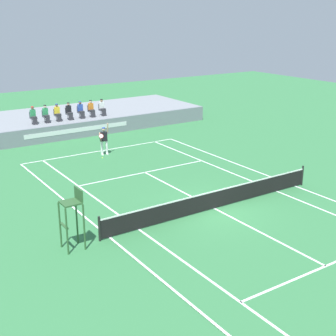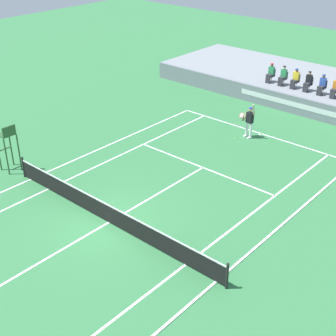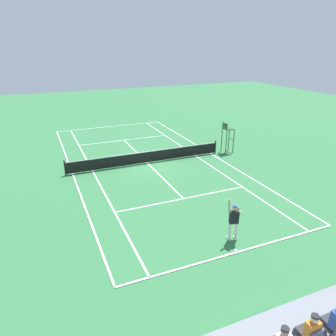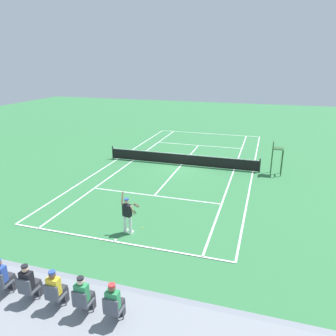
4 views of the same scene
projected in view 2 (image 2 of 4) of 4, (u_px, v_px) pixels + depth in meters
The scene contains 14 objects.
ground_plane at pixel (109, 223), 20.21m from camera, with size 80.00×80.00×0.00m, color #337542.
court at pixel (109, 223), 20.21m from camera, with size 11.08×23.88×0.03m.
net at pixel (108, 212), 19.97m from camera, with size 11.98×0.10×1.07m.
barrier_wall at pixel (296, 105), 30.52m from camera, with size 22.88×0.25×1.16m.
bleacher_platform at pixel (323, 90), 33.01m from camera, with size 22.88×7.26×1.16m, color gray.
spectator_seated_0 at pixel (271, 73), 32.42m from camera, with size 0.44×0.60×1.27m.
spectator_seated_1 at pixel (283, 76), 31.88m from camera, with size 0.44×0.60×1.27m.
spectator_seated_2 at pixel (295, 79), 31.37m from camera, with size 0.44×0.60×1.27m.
spectator_seated_3 at pixel (308, 82), 30.84m from camera, with size 0.44×0.60×1.27m.
spectator_seated_4 at pixel (322, 85), 30.30m from camera, with size 0.44×0.60×1.27m.
spectator_seated_5 at pixel (335, 88), 29.80m from camera, with size 0.44×0.60×1.27m.
tennis_player at pixel (249, 121), 27.19m from camera, with size 0.83×0.61×2.08m.
tennis_ball at pixel (235, 138), 27.50m from camera, with size 0.07×0.07×0.07m, color #D1E533.
umpire_chair at pixel (8, 142), 23.54m from camera, with size 0.77×0.77×2.44m.
Camera 2 is at (12.86, -10.96, 11.59)m, focal length 52.21 mm.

